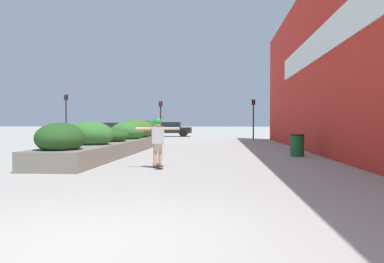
{
  "coord_description": "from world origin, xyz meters",
  "views": [
    {
      "loc": [
        1.43,
        -4.08,
        1.33
      ],
      "look_at": [
        -0.15,
        16.31,
        0.89
      ],
      "focal_mm": 35.0,
      "sensor_mm": 36.0,
      "label": 1
    }
  ],
  "objects_px": {
    "skateboard": "(158,166)",
    "traffic_light_far_left": "(66,109)",
    "car_center_left": "(323,130)",
    "car_center_right": "(171,129)",
    "trash_bin": "(297,145)",
    "traffic_light_right": "(253,112)",
    "car_leftmost": "(108,129)",
    "traffic_light_left": "(161,113)",
    "skateboarder": "(158,136)"
  },
  "relations": [
    {
      "from": "skateboard",
      "to": "traffic_light_far_left",
      "type": "relative_size",
      "value": 0.21
    },
    {
      "from": "car_center_left",
      "to": "car_center_right",
      "type": "distance_m",
      "value": 14.8
    },
    {
      "from": "trash_bin",
      "to": "traffic_light_right",
      "type": "bearing_deg",
      "value": 91.6
    },
    {
      "from": "skateboard",
      "to": "traffic_light_far_left",
      "type": "height_order",
      "value": "traffic_light_far_left"
    },
    {
      "from": "skateboard",
      "to": "car_leftmost",
      "type": "xyz_separation_m",
      "value": [
        -9.71,
        26.47,
        0.68
      ]
    },
    {
      "from": "traffic_light_left",
      "to": "traffic_light_far_left",
      "type": "relative_size",
      "value": 0.84
    },
    {
      "from": "skateboard",
      "to": "car_center_left",
      "type": "bearing_deg",
      "value": 46.47
    },
    {
      "from": "skateboarder",
      "to": "traffic_light_far_left",
      "type": "distance_m",
      "value": 22.8
    },
    {
      "from": "car_leftmost",
      "to": "car_center_left",
      "type": "bearing_deg",
      "value": -93.02
    },
    {
      "from": "traffic_light_left",
      "to": "skateboarder",
      "type": "bearing_deg",
      "value": -81.02
    },
    {
      "from": "skateboarder",
      "to": "car_center_right",
      "type": "bearing_deg",
      "value": 77.78
    },
    {
      "from": "car_center_right",
      "to": "traffic_light_far_left",
      "type": "xyz_separation_m",
      "value": [
        -8.0,
        -6.94,
        1.77
      ]
    },
    {
      "from": "trash_bin",
      "to": "skateboarder",
      "type": "bearing_deg",
      "value": -138.62
    },
    {
      "from": "skateboarder",
      "to": "car_center_left",
      "type": "relative_size",
      "value": 0.29
    },
    {
      "from": "car_center_right",
      "to": "trash_bin",
      "type": "bearing_deg",
      "value": 20.06
    },
    {
      "from": "skateboard",
      "to": "traffic_light_left",
      "type": "relative_size",
      "value": 0.25
    },
    {
      "from": "trash_bin",
      "to": "car_center_right",
      "type": "height_order",
      "value": "car_center_right"
    },
    {
      "from": "trash_bin",
      "to": "traffic_light_left",
      "type": "bearing_deg",
      "value": 117.63
    },
    {
      "from": "car_center_left",
      "to": "car_center_right",
      "type": "relative_size",
      "value": 1.17
    },
    {
      "from": "trash_bin",
      "to": "traffic_light_left",
      "type": "relative_size",
      "value": 0.28
    },
    {
      "from": "skateboarder",
      "to": "traffic_light_right",
      "type": "xyz_separation_m",
      "value": [
        4.51,
        19.79,
        1.32
      ]
    },
    {
      "from": "car_center_right",
      "to": "traffic_light_left",
      "type": "xyz_separation_m",
      "value": [
        0.1,
        -6.95,
        1.41
      ]
    },
    {
      "from": "traffic_light_far_left",
      "to": "car_leftmost",
      "type": "bearing_deg",
      "value": 77.21
    },
    {
      "from": "car_center_right",
      "to": "traffic_light_right",
      "type": "height_order",
      "value": "traffic_light_right"
    },
    {
      "from": "car_center_left",
      "to": "traffic_light_left",
      "type": "relative_size",
      "value": 1.5
    },
    {
      "from": "car_center_right",
      "to": "traffic_light_far_left",
      "type": "distance_m",
      "value": 10.74
    },
    {
      "from": "trash_bin",
      "to": "traffic_light_right",
      "type": "relative_size",
      "value": 0.27
    },
    {
      "from": "skateboarder",
      "to": "trash_bin",
      "type": "distance_m",
      "value": 6.61
    },
    {
      "from": "skateboard",
      "to": "car_center_right",
      "type": "distance_m",
      "value": 26.93
    },
    {
      "from": "skateboard",
      "to": "traffic_light_far_left",
      "type": "distance_m",
      "value": 22.88
    },
    {
      "from": "trash_bin",
      "to": "traffic_light_right",
      "type": "xyz_separation_m",
      "value": [
        -0.43,
        15.44,
        1.81
      ]
    },
    {
      "from": "skateboarder",
      "to": "car_center_right",
      "type": "distance_m",
      "value": 26.92
    },
    {
      "from": "trash_bin",
      "to": "car_center_right",
      "type": "relative_size",
      "value": 0.22
    },
    {
      "from": "trash_bin",
      "to": "car_center_right",
      "type": "distance_m",
      "value": 23.81
    },
    {
      "from": "traffic_light_far_left",
      "to": "trash_bin",
      "type": "bearing_deg",
      "value": -43.64
    },
    {
      "from": "skateboard",
      "to": "skateboarder",
      "type": "distance_m",
      "value": 0.87
    },
    {
      "from": "car_leftmost",
      "to": "car_center_left",
      "type": "distance_m",
      "value": 21.25
    },
    {
      "from": "car_leftmost",
      "to": "car_center_left",
      "type": "relative_size",
      "value": 0.98
    },
    {
      "from": "skateboard",
      "to": "car_center_right",
      "type": "height_order",
      "value": "car_center_right"
    },
    {
      "from": "car_leftmost",
      "to": "traffic_light_left",
      "type": "height_order",
      "value": "traffic_light_left"
    },
    {
      "from": "car_center_right",
      "to": "traffic_light_right",
      "type": "bearing_deg",
      "value": 48.15
    },
    {
      "from": "skateboard",
      "to": "car_center_left",
      "type": "height_order",
      "value": "car_center_left"
    },
    {
      "from": "car_center_left",
      "to": "traffic_light_right",
      "type": "bearing_deg",
      "value": -51.56
    },
    {
      "from": "trash_bin",
      "to": "traffic_light_left",
      "type": "xyz_separation_m",
      "value": [
        -8.07,
        15.42,
        1.75
      ]
    },
    {
      "from": "traffic_light_left",
      "to": "traffic_light_far_left",
      "type": "height_order",
      "value": "traffic_light_far_left"
    },
    {
      "from": "traffic_light_far_left",
      "to": "skateboarder",
      "type": "bearing_deg",
      "value": -60.42
    },
    {
      "from": "car_leftmost",
      "to": "traffic_light_left",
      "type": "distance_m",
      "value": 9.5
    },
    {
      "from": "skateboarder",
      "to": "skateboard",
      "type": "bearing_deg",
      "value": -106.71
    },
    {
      "from": "skateboard",
      "to": "traffic_light_left",
      "type": "distance_m",
      "value": 20.13
    },
    {
      "from": "skateboard",
      "to": "traffic_light_left",
      "type": "bearing_deg",
      "value": 79.88
    }
  ]
}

